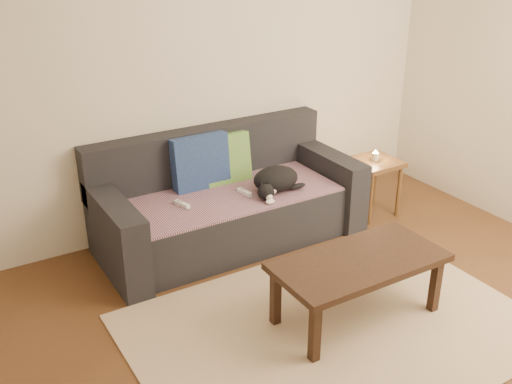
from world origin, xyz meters
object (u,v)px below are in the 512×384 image
at_px(side_table, 374,170).
at_px(coffee_table, 359,266).
at_px(wii_remote_a, 182,204).
at_px(wii_remote_b, 244,192).
at_px(sofa, 227,204).
at_px(cat, 275,180).

distance_m(side_table, coffee_table, 1.62).
xyz_separation_m(wii_remote_a, wii_remote_b, (0.51, -0.05, 0.00)).
bearing_deg(wii_remote_a, sofa, -93.79).
height_order(side_table, coffee_table, side_table).
bearing_deg(wii_remote_b, coffee_table, 176.70).
distance_m(wii_remote_b, coffee_table, 1.25).
relative_size(sofa, coffee_table, 1.88).
distance_m(wii_remote_a, side_table, 1.78).
height_order(wii_remote_a, wii_remote_b, same).
height_order(cat, coffee_table, cat).
xyz_separation_m(cat, side_table, (1.02, -0.01, -0.12)).
bearing_deg(sofa, coffee_table, -81.89).
relative_size(cat, side_table, 0.90).
relative_size(wii_remote_a, coffee_table, 0.13).
xyz_separation_m(sofa, cat, (0.31, -0.23, 0.23)).
xyz_separation_m(sofa, wii_remote_a, (-0.43, -0.10, 0.15)).
bearing_deg(wii_remote_b, wii_remote_a, 75.24).
xyz_separation_m(side_table, coffee_table, (-1.14, -1.15, -0.03)).
distance_m(cat, wii_remote_b, 0.26).
height_order(wii_remote_a, side_table, side_table).
bearing_deg(coffee_table, sofa, 98.11).
relative_size(wii_remote_a, wii_remote_b, 1.00).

